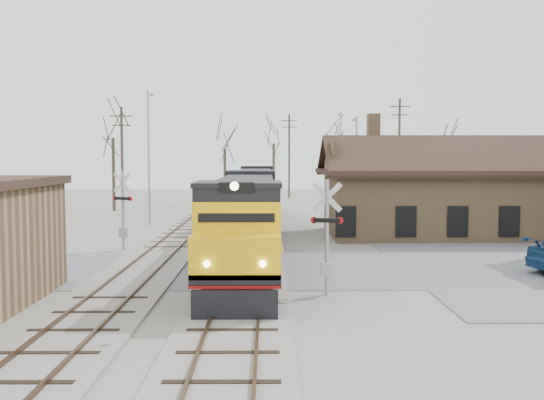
{
  "coord_description": "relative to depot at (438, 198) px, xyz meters",
  "views": [
    {
      "loc": [
        1.02,
        -26.85,
        4.99
      ],
      "look_at": [
        1.24,
        9.0,
        2.48
      ],
      "focal_mm": 40.0,
      "sensor_mm": 36.0,
      "label": 1
    }
  ],
  "objects": [
    {
      "name": "ground",
      "position": [
        -11.99,
        -12.0,
        -2.41
      ],
      "size": [
        140.0,
        140.0,
        0.0
      ],
      "primitive_type": "plane",
      "color": "gray",
      "rests_on": "ground"
    },
    {
      "name": "road",
      "position": [
        -11.99,
        -12.0,
        -2.39
      ],
      "size": [
        60.0,
        9.0,
        0.03
      ],
      "primitive_type": "cube",
      "color": "slate",
      "rests_on": "ground"
    },
    {
      "name": "track_main",
      "position": [
        -11.99,
        3.0,
        -2.34
      ],
      "size": [
        3.4,
        90.0,
        0.24
      ],
      "color": "gray",
      "rests_on": "ground"
    },
    {
      "name": "track_siding",
      "position": [
        -16.49,
        3.0,
        -2.34
      ],
      "size": [
        3.4,
        90.0,
        0.24
      ],
      "color": "gray",
      "rests_on": "ground"
    },
    {
      "name": "depot",
      "position": [
        0.0,
        0.0,
        0.0
      ],
      "size": [
        15.2,
        9.31,
        7.9
      ],
      "color": "#9C7650",
      "rests_on": "ground"
    },
    {
      "name": "locomotive_lead",
      "position": [
        -11.99,
        -11.89,
        -0.19
      ],
      "size": [
        2.84,
        19.05,
        4.23
      ],
      "color": "black",
      "rests_on": "ground"
    },
    {
      "name": "locomotive_trailing",
      "position": [
        -11.99,
        7.43,
        -0.19
      ],
      "size": [
        2.84,
        19.05,
        4.0
      ],
      "color": "black",
      "rests_on": "ground"
    },
    {
      "name": "crossbuck_near",
      "position": [
        -8.85,
        -17.08,
        -0.45
      ],
      "size": [
        1.19,
        0.31,
        4.2
      ],
      "rotation": [
        0.0,
        0.0,
        -0.16
      ],
      "color": "#A5A8AD",
      "rests_on": "ground"
    },
    {
      "name": "crossbuck_far",
      "position": [
        -18.82,
        -6.35,
        -0.4
      ],
      "size": [
        1.16,
        0.56,
        4.31
      ],
      "rotation": [
        0.0,
        0.0,
        2.73
      ],
      "color": "#A5A8AD",
      "rests_on": "ground"
    },
    {
      "name": "streetlight_a",
      "position": [
        -19.78,
        5.94,
        3.08
      ],
      "size": [
        0.25,
        2.04,
        9.89
      ],
      "color": "#A5A8AD",
      "rests_on": "ground"
    },
    {
      "name": "streetlight_b",
      "position": [
        -3.9,
        9.91,
        2.26
      ],
      "size": [
        0.25,
        2.04,
        8.27
      ],
      "color": "#A5A8AD",
      "rests_on": "ground"
    },
    {
      "name": "streetlight_c",
      "position": [
        -3.8,
        21.51,
        2.91
      ],
      "size": [
        0.25,
        2.04,
        9.56
      ],
      "color": "#A5A8AD",
      "rests_on": "ground"
    },
    {
      "name": "utility_pole_a",
      "position": [
        -23.62,
        13.66,
        2.5
      ],
      "size": [
        2.0,
        0.24,
        9.37
      ],
      "color": "#382D23",
      "rests_on": "ground"
    },
    {
      "name": "utility_pole_b",
      "position": [
        -8.4,
        35.91,
        2.99
      ],
      "size": [
        2.0,
        0.24,
        10.34
      ],
      "color": "#382D23",
      "rests_on": "ground"
    },
    {
      "name": "utility_pole_c",
      "position": [
        1.86,
        20.5,
        3.21
      ],
      "size": [
        2.0,
        0.24,
        10.77
      ],
      "color": "#382D23",
      "rests_on": "ground"
    },
    {
      "name": "tree_a",
      "position": [
        -25.48,
        18.01,
        5.54
      ],
      "size": [
        4.56,
        4.56,
        11.17
      ],
      "color": "#382D23",
      "rests_on": "ground"
    },
    {
      "name": "tree_b",
      "position": [
        -15.66,
        26.53,
        4.51
      ],
      "size": [
        3.97,
        3.97,
        9.72
      ],
      "color": "#382D23",
      "rests_on": "ground"
    },
    {
      "name": "tree_c",
      "position": [
        -10.3,
        36.18,
        5.46
      ],
      "size": [
        4.51,
        4.51,
        11.05
      ],
      "color": "#382D23",
      "rests_on": "ground"
    },
    {
      "name": "tree_d",
      "position": [
        -2.92,
        32.65,
        5.22
      ],
      "size": [
        4.37,
        4.37,
        10.71
      ],
      "color": "#382D23",
      "rests_on": "ground"
    },
    {
      "name": "tree_e",
      "position": [
        7.76,
        24.04,
        3.79
      ],
      "size": [
        3.56,
        3.56,
        8.72
      ],
      "color": "#382D23",
      "rests_on": "ground"
    }
  ]
}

